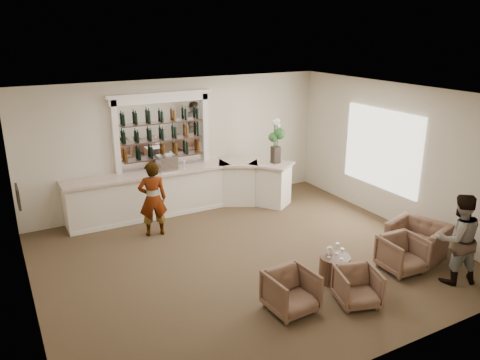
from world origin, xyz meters
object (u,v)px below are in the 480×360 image
object	(u,v)px
cocktail_table	(334,269)
armchair_right	(402,254)
armchair_far	(418,240)
bar_counter	(184,190)
espresso_machine	(167,163)
sommelier	(153,199)
armchair_center	(358,287)
guest	(458,239)
armchair_left	(291,292)
flower_vase	(276,138)

from	to	relation	value
cocktail_table	armchair_right	size ratio (longest dim) A/B	0.74
cocktail_table	armchair_far	xyz separation A→B (m)	(2.16, 0.00, 0.10)
bar_counter	espresso_machine	size ratio (longest dim) A/B	12.93
bar_counter	sommelier	size ratio (longest dim) A/B	3.33
cocktail_table	armchair_center	distance (m)	0.79
guest	armchair_right	distance (m)	1.04
sommelier	armchair_left	size ratio (longest dim) A/B	2.23
bar_counter	armchair_right	distance (m)	5.47
bar_counter	armchair_center	xyz separation A→B (m)	(1.00, -5.30, -0.26)
armchair_left	espresso_machine	bearing A→B (deg)	90.29
guest	flower_vase	world-z (taller)	flower_vase
armchair_center	espresso_machine	bearing A→B (deg)	122.32
guest	armchair_center	xyz separation A→B (m)	(-2.07, 0.28, -0.54)
sommelier	guest	distance (m)	6.22
sommelier	guest	bearing A→B (deg)	143.12
bar_counter	armchair_center	size ratio (longest dim) A/B	8.21
sommelier	armchair_far	bearing A→B (deg)	152.08
bar_counter	espresso_machine	xyz separation A→B (m)	(-0.40, 0.02, 0.76)
cocktail_table	armchair_far	bearing A→B (deg)	0.02
cocktail_table	sommelier	world-z (taller)	sommelier
cocktail_table	espresso_machine	xyz separation A→B (m)	(-1.54, 4.55, 1.08)
guest	armchair_right	xyz separation A→B (m)	(-0.54, 0.73, -0.51)
armchair_left	flower_vase	distance (m)	5.12
cocktail_table	guest	xyz separation A→B (m)	(1.92, -1.05, 0.61)
bar_counter	flower_vase	distance (m)	2.69
sommelier	espresso_machine	world-z (taller)	sommelier
bar_counter	armchair_right	world-z (taller)	bar_counter
cocktail_table	armchair_right	world-z (taller)	armchair_right
bar_counter	armchair_left	distance (m)	4.94
cocktail_table	armchair_left	size ratio (longest dim) A/B	0.73
guest	armchair_left	xyz separation A→B (m)	(-3.17, 0.64, -0.50)
armchair_right	flower_vase	size ratio (longest dim) A/B	0.66
armchair_left	armchair_right	bearing A→B (deg)	-1.18
cocktail_table	armchair_right	bearing A→B (deg)	-12.95
sommelier	espresso_machine	bearing A→B (deg)	-115.09
sommelier	flower_vase	xyz separation A→B (m)	(3.43, 0.32, 0.93)
bar_counter	armchair_left	xyz separation A→B (m)	(-0.11, -4.93, -0.22)
armchair_right	armchair_far	size ratio (longest dim) A/B	0.72
armchair_right	armchair_left	bearing A→B (deg)	-174.75
flower_vase	armchair_left	bearing A→B (deg)	-119.46
armchair_center	armchair_right	distance (m)	1.60
cocktail_table	guest	distance (m)	2.27
armchair_left	armchair_center	xyz separation A→B (m)	(1.10, -0.37, -0.03)
guest	armchair_center	bearing A→B (deg)	12.16
cocktail_table	sommelier	xyz separation A→B (m)	(-2.26, 3.55, 0.61)
bar_counter	armchair_far	xyz separation A→B (m)	(3.30, -4.53, -0.23)
bar_counter	sommelier	world-z (taller)	sommelier
guest	armchair_far	world-z (taller)	guest
sommelier	armchair_left	bearing A→B (deg)	115.17
bar_counter	flower_vase	bearing A→B (deg)	-15.89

